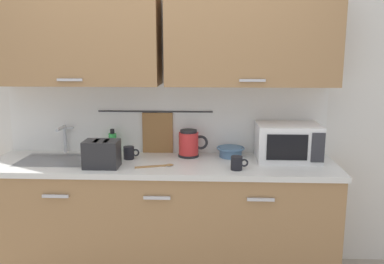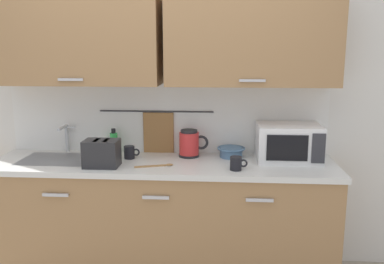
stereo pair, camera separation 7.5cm
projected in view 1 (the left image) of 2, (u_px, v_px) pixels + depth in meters
name	position (u px, v px, depth m)	size (l,w,h in m)	color
counter_unit	(162.00, 219.00, 3.10)	(2.53, 0.64, 0.90)	#997047
back_wall_assembly	(164.00, 74.00, 3.12)	(3.70, 0.41, 2.50)	silver
sink_faucet	(64.00, 135.00, 3.24)	(0.09, 0.17, 0.22)	#B2B5BA
microwave	(288.00, 142.00, 3.05)	(0.46, 0.35, 0.27)	white
electric_kettle	(189.00, 144.00, 3.15)	(0.23, 0.16, 0.21)	black
dish_soap_bottle	(113.00, 143.00, 3.24)	(0.06, 0.06, 0.20)	green
mug_near_sink	(129.00, 153.00, 3.09)	(0.12, 0.08, 0.09)	black
mixing_bowl	(231.00, 151.00, 3.15)	(0.21, 0.21, 0.08)	#4C7093
toaster	(102.00, 154.00, 2.87)	(0.26, 0.17, 0.19)	#232326
mug_by_kettle	(237.00, 163.00, 2.81)	(0.12, 0.08, 0.09)	black
wooden_spoon	(159.00, 166.00, 2.90)	(0.27, 0.11, 0.01)	#9E7042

